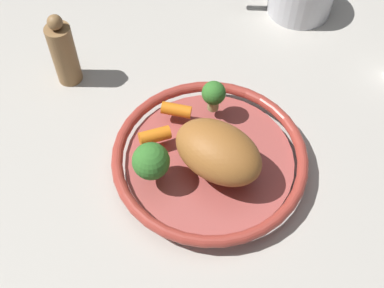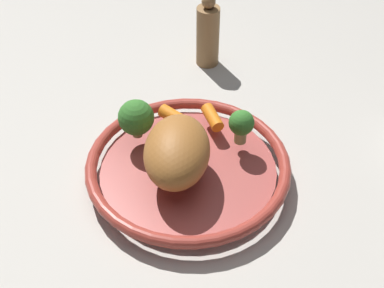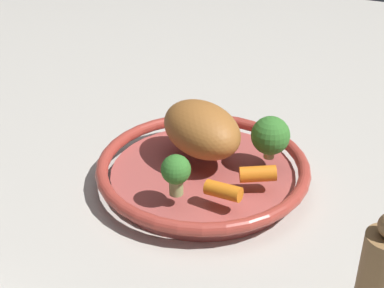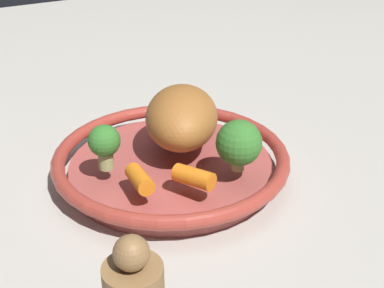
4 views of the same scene
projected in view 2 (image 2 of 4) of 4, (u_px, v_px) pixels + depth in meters
ground_plane at (188, 177)px, 0.80m from camera, size 2.15×2.15×0.00m
serving_bowl at (188, 168)px, 0.78m from camera, size 0.31×0.31×0.04m
roast_chicken_piece at (177, 151)px, 0.73m from camera, size 0.17×0.15×0.07m
baby_carrot_center at (212, 117)px, 0.83m from camera, size 0.05×0.03×0.02m
baby_carrot_right at (174, 117)px, 0.83m from camera, size 0.05×0.04×0.02m
broccoli_floret_large at (243, 126)px, 0.77m from camera, size 0.04×0.04×0.06m
broccoli_floret_edge at (136, 118)px, 0.79m from camera, size 0.06×0.06×0.06m
pepper_mill at (208, 34)px, 0.98m from camera, size 0.04×0.04×0.14m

